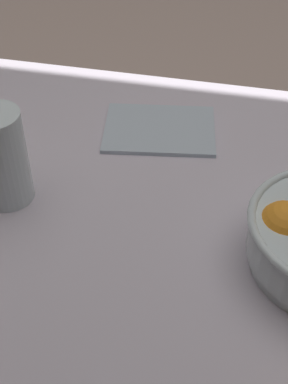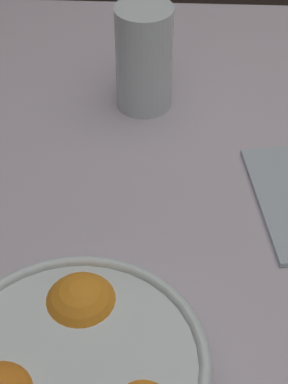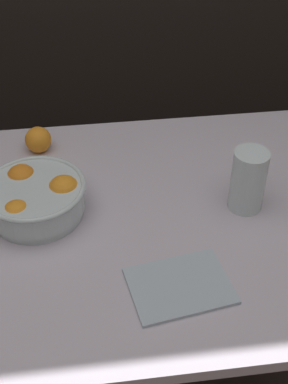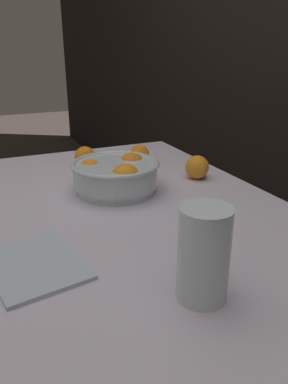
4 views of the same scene
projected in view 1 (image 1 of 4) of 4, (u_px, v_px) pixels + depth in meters
The scene contains 3 objects.
dining_table at pixel (204, 256), 0.88m from camera, with size 1.31×0.86×0.72m.
juice_glass at pixel (1, 160), 0.83m from camera, with size 0.08×0.08×0.16m.
napkin at pixel (160, 129), 1.02m from camera, with size 0.21×0.16×0.01m, color silver.
Camera 1 is at (-0.03, 0.60, 1.31)m, focal length 50.00 mm.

